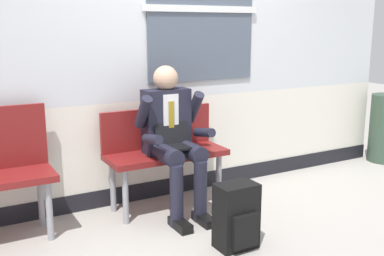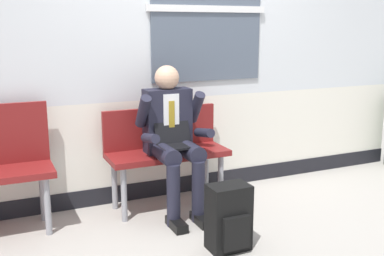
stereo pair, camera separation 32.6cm
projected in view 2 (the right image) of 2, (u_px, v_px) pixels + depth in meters
The scene contains 5 objects.
ground_plane at pixel (208, 210), 4.07m from camera, with size 18.00×18.00×0.00m, color #9E9991.
station_wall at pixel (182, 49), 4.30m from camera, with size 5.11×0.17×2.77m.
bench_with_person at pixel (165, 147), 4.11m from camera, with size 1.06×0.42×0.88m.
person_seated at pixel (173, 136), 3.91m from camera, with size 0.57×0.70×1.26m.
backpack at pixel (229, 218), 3.32m from camera, with size 0.30×0.24×0.49m.
Camera 2 is at (-1.70, -3.42, 1.58)m, focal length 43.32 mm.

